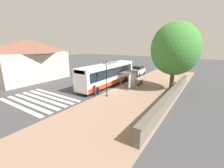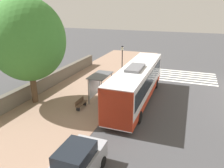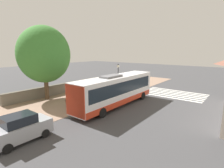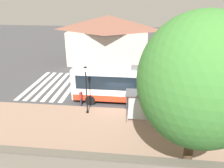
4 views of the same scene
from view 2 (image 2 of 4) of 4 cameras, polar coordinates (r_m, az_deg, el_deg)
The scene contains 11 objects.
ground_plane at distance 22.83m, azimuth 3.18°, elevation -2.66°, with size 120.00×120.00×0.00m, color #424244.
sidewalk_plaza at distance 24.41m, azimuth -6.97°, elevation -1.22°, with size 9.00×44.00×0.02m.
crosswalk_stripes at distance 29.98m, azimuth 17.22°, elevation 2.03°, with size 9.00×5.25×0.01m.
stone_wall at distance 26.19m, azimuth -14.97°, elevation 1.40°, with size 0.60×20.00×1.47m.
bus at distance 20.46m, azimuth 6.55°, elevation 0.30°, with size 2.62×12.35×3.73m.
bus_shelter at distance 20.86m, azimuth -3.44°, elevation 1.26°, with size 1.60×2.92×2.55m.
pedestrian at distance 25.88m, azimuth 5.89°, elevation 2.32°, with size 0.34×0.22×1.67m.
bench at distance 19.79m, azimuth -8.17°, elevation -5.03°, with size 0.40×1.55×0.88m.
street_lamp_near at distance 24.92m, azimuth 2.66°, elevation 5.78°, with size 0.28×0.28×4.53m.
shade_tree at distance 20.70m, azimuth -21.19°, elevation 10.70°, with size 6.62×6.62×9.56m.
parked_car_behind_bus at distance 12.24m, azimuth -9.23°, elevation -19.92°, with size 2.00×4.05×1.98m.
Camera 2 is at (6.06, -20.20, 8.74)m, focal length 35.00 mm.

